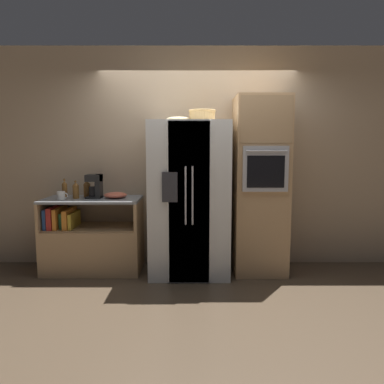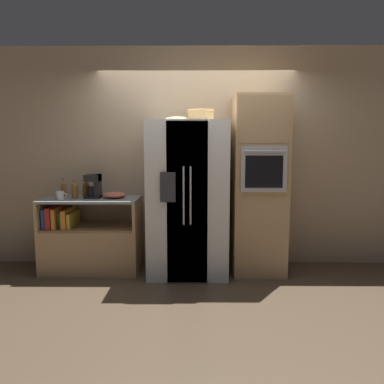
% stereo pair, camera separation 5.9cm
% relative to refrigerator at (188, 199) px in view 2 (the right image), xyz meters
% --- Properties ---
extents(ground_plane, '(20.00, 20.00, 0.00)m').
position_rel_refrigerator_xyz_m(ground_plane, '(0.10, -0.07, -0.92)').
color(ground_plane, '#4C3D2D').
extents(wall_back, '(12.00, 0.06, 2.80)m').
position_rel_refrigerator_xyz_m(wall_back, '(0.10, 0.43, 0.48)').
color(wall_back, tan).
rests_on(wall_back, ground_plane).
extents(counter_left, '(1.18, 0.62, 0.91)m').
position_rel_refrigerator_xyz_m(counter_left, '(-1.22, 0.08, -0.58)').
color(counter_left, tan).
rests_on(counter_left, ground_plane).
extents(refrigerator, '(0.94, 0.82, 1.84)m').
position_rel_refrigerator_xyz_m(refrigerator, '(0.00, 0.00, 0.00)').
color(refrigerator, silver).
rests_on(refrigerator, ground_plane).
extents(wall_oven, '(0.63, 0.71, 2.14)m').
position_rel_refrigerator_xyz_m(wall_oven, '(0.86, 0.07, 0.15)').
color(wall_oven, tan).
rests_on(wall_oven, ground_plane).
extents(wicker_basket, '(0.32, 0.32, 0.14)m').
position_rel_refrigerator_xyz_m(wicker_basket, '(0.15, 0.06, 1.00)').
color(wicker_basket, tan).
rests_on(wicker_basket, refrigerator).
extents(fruit_bowl, '(0.30, 0.30, 0.06)m').
position_rel_refrigerator_xyz_m(fruit_bowl, '(-0.13, 0.10, 0.95)').
color(fruit_bowl, beige).
rests_on(fruit_bowl, refrigerator).
extents(bottle_tall, '(0.08, 0.08, 0.22)m').
position_rel_refrigerator_xyz_m(bottle_tall, '(-1.29, 0.22, 0.10)').
color(bottle_tall, brown).
rests_on(bottle_tall, counter_left).
extents(bottle_short, '(0.06, 0.06, 0.24)m').
position_rel_refrigerator_xyz_m(bottle_short, '(-1.55, 0.12, 0.10)').
color(bottle_short, brown).
rests_on(bottle_short, counter_left).
extents(bottle_wide, '(0.08, 0.08, 0.22)m').
position_rel_refrigerator_xyz_m(bottle_wide, '(-1.39, 0.07, 0.09)').
color(bottle_wide, brown).
rests_on(bottle_wide, counter_left).
extents(mug, '(0.13, 0.10, 0.10)m').
position_rel_refrigerator_xyz_m(mug, '(-1.54, -0.03, 0.04)').
color(mug, silver).
rests_on(mug, counter_left).
extents(mixing_bowl, '(0.28, 0.28, 0.07)m').
position_rel_refrigerator_xyz_m(mixing_bowl, '(-0.92, 0.11, 0.03)').
color(mixing_bowl, '#DB664C').
rests_on(mixing_bowl, counter_left).
extents(coffee_maker, '(0.18, 0.20, 0.29)m').
position_rel_refrigerator_xyz_m(coffee_maker, '(-1.15, 0.11, 0.15)').
color(coffee_maker, black).
rests_on(coffee_maker, counter_left).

